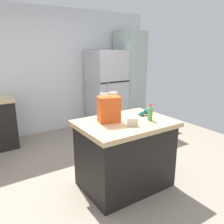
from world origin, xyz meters
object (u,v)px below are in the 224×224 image
object	(u,v)px
bottle	(150,113)
kitchen_island	(125,154)
small_box	(132,122)
tall_cabinet	(129,78)
ear_defenders	(144,113)
shopping_bag	(109,109)
refrigerator	(106,89)

from	to	relation	value
bottle	kitchen_island	bearing A→B (deg)	156.18
kitchen_island	small_box	world-z (taller)	small_box
tall_cabinet	small_box	bearing A→B (deg)	-126.71
kitchen_island	ear_defenders	world-z (taller)	ear_defenders
kitchen_island	small_box	bearing A→B (deg)	-98.27
small_box	kitchen_island	bearing A→B (deg)	81.73
small_box	bottle	bearing A→B (deg)	7.53
shopping_bag	tall_cabinet	bearing A→B (deg)	47.50
refrigerator	bottle	bearing A→B (deg)	-109.12
small_box	bottle	world-z (taller)	bottle
kitchen_island	shopping_bag	distance (m)	0.63
refrigerator	tall_cabinet	size ratio (longest dim) A/B	0.81
shopping_bag	ear_defenders	xyz separation A→B (m)	(0.56, -0.00, -0.14)
kitchen_island	tall_cabinet	size ratio (longest dim) A/B	0.54
small_box	bottle	distance (m)	0.32
kitchen_island	refrigerator	distance (m)	2.47
kitchen_island	small_box	size ratio (longest dim) A/B	10.03
bottle	ear_defenders	world-z (taller)	bottle
refrigerator	shopping_bag	distance (m)	2.43
kitchen_island	ear_defenders	bearing A→B (deg)	14.59
kitchen_island	refrigerator	size ratio (longest dim) A/B	0.67
kitchen_island	shopping_bag	world-z (taller)	shopping_bag
tall_cabinet	small_box	size ratio (longest dim) A/B	18.41
shopping_bag	small_box	xyz separation A→B (m)	(0.15, -0.27, -0.11)
tall_cabinet	ear_defenders	bearing A→B (deg)	-122.84
refrigerator	shopping_bag	xyz separation A→B (m)	(-1.26, -2.07, 0.19)
kitchen_island	bottle	world-z (taller)	bottle
ear_defenders	small_box	bearing A→B (deg)	-146.71
bottle	ear_defenders	size ratio (longest dim) A/B	1.04
kitchen_island	small_box	xyz separation A→B (m)	(-0.02, -0.17, 0.48)
refrigerator	bottle	distance (m)	2.44
tall_cabinet	shopping_bag	size ratio (longest dim) A/B	5.87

